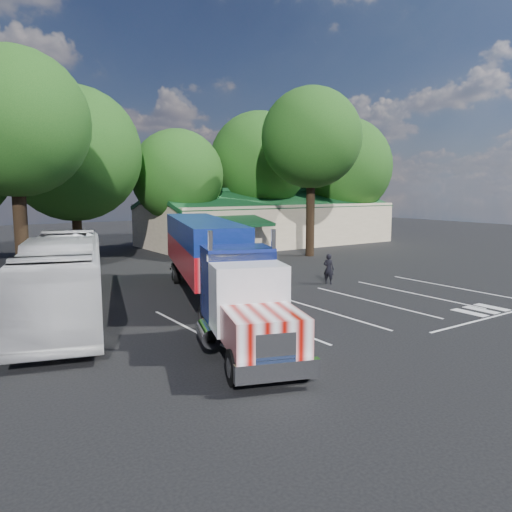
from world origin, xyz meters
TOP-DOWN VIEW (x-y plane):
  - ground at (0.00, 0.00)m, footprint 120.00×120.00m
  - event_hall at (13.74, 17.81)m, footprint 24.20×14.12m
  - tree_row_c at (-5.00, 16.20)m, footprint 10.00×10.00m
  - tree_row_d at (4.00, 17.50)m, footprint 8.00×8.00m
  - tree_row_e at (13.00, 18.00)m, footprint 9.60×9.60m
  - tree_row_f at (23.00, 16.80)m, footprint 10.40×10.40m
  - tree_near_left at (-10.50, 6.00)m, footprint 7.60×7.60m
  - tree_near_right at (11.50, 8.50)m, footprint 8.00×8.00m
  - semi_truck at (-3.71, -2.19)m, footprint 8.76×19.30m
  - woman at (4.50, -1.41)m, footprint 0.64×0.76m
  - bicycle at (2.83, 2.57)m, footprint 1.34×1.80m
  - tour_bus at (-10.14, -1.19)m, footprint 6.40×12.91m
  - silver_sedan at (5.00, 14.00)m, footprint 4.40×3.15m

SIDE VIEW (x-z plane):
  - ground at x=0.00m, z-range 0.00..0.00m
  - bicycle at x=2.83m, z-range 0.00..0.91m
  - silver_sedan at x=5.00m, z-range 0.00..1.38m
  - woman at x=4.50m, z-range 0.00..1.77m
  - tour_bus at x=-10.14m, z-range 0.00..3.51m
  - event_hall at x=13.74m, z-range -0.56..4.99m
  - semi_truck at x=-3.71m, z-range 0.27..4.38m
  - tree_row_d at x=4.00m, z-range 1.28..11.88m
  - tree_row_f at x=23.00m, z-range 1.29..14.29m
  - tree_row_c at x=-5.00m, z-range 1.51..14.56m
  - tree_row_e at x=13.00m, z-range 1.64..14.54m
  - tree_near_left at x=-10.50m, z-range 2.49..15.14m
  - tree_near_right at x=11.50m, z-range 2.71..16.21m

